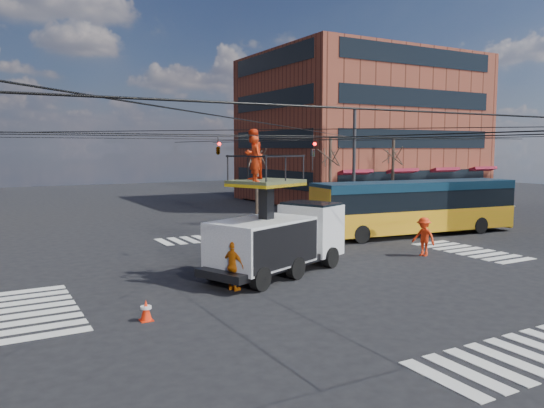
{
  "coord_description": "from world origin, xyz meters",
  "views": [
    {
      "loc": [
        -11.49,
        -18.01,
        5.14
      ],
      "look_at": [
        0.16,
        2.78,
        2.64
      ],
      "focal_mm": 35.0,
      "sensor_mm": 36.0,
      "label": 1
    }
  ],
  "objects_px": {
    "traffic_cone": "(146,310)",
    "flagger": "(424,237)",
    "utility_truck": "(278,226)",
    "worker_ground": "(234,266)",
    "city_bus": "(416,206)"
  },
  "relations": [
    {
      "from": "traffic_cone",
      "to": "flagger",
      "type": "height_order",
      "value": "flagger"
    },
    {
      "from": "utility_truck",
      "to": "worker_ground",
      "type": "bearing_deg",
      "value": -173.08
    },
    {
      "from": "worker_ground",
      "to": "flagger",
      "type": "distance_m",
      "value": 10.67
    },
    {
      "from": "utility_truck",
      "to": "city_bus",
      "type": "relative_size",
      "value": 0.56
    },
    {
      "from": "city_bus",
      "to": "traffic_cone",
      "type": "height_order",
      "value": "city_bus"
    },
    {
      "from": "worker_ground",
      "to": "flagger",
      "type": "relative_size",
      "value": 0.98
    },
    {
      "from": "utility_truck",
      "to": "worker_ground",
      "type": "distance_m",
      "value": 3.33
    },
    {
      "from": "utility_truck",
      "to": "city_bus",
      "type": "distance_m",
      "value": 12.86
    },
    {
      "from": "utility_truck",
      "to": "traffic_cone",
      "type": "distance_m",
      "value": 7.49
    },
    {
      "from": "worker_ground",
      "to": "flagger",
      "type": "bearing_deg",
      "value": -102.44
    },
    {
      "from": "utility_truck",
      "to": "flagger",
      "type": "bearing_deg",
      "value": -25.27
    },
    {
      "from": "traffic_cone",
      "to": "flagger",
      "type": "relative_size",
      "value": 0.34
    },
    {
      "from": "worker_ground",
      "to": "traffic_cone",
      "type": "bearing_deg",
      "value": 96.65
    },
    {
      "from": "flagger",
      "to": "city_bus",
      "type": "bearing_deg",
      "value": 129.1
    },
    {
      "from": "utility_truck",
      "to": "flagger",
      "type": "relative_size",
      "value": 3.95
    }
  ]
}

